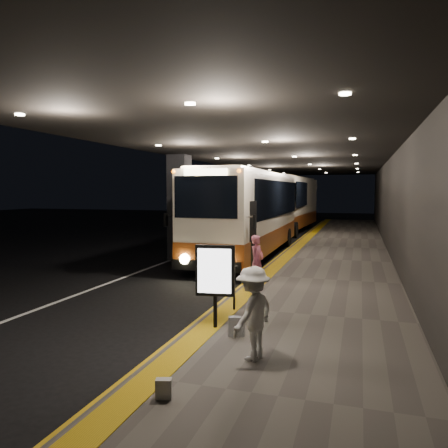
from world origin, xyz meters
The scene contains 16 objects.
ground centered at (0.00, 0.00, 0.00)m, with size 90.00×90.00×0.00m, color black.
lane_line_white centered at (-1.80, 5.00, 0.01)m, with size 0.12×50.00×0.01m, color silver.
kerb_stripe_yellow centered at (2.35, 5.00, 0.01)m, with size 0.18×50.00×0.01m, color gold.
sidewalk centered at (4.75, 5.00, 0.07)m, with size 4.50×50.00×0.15m, color #514C44.
tactile_strip centered at (2.85, 5.00, 0.16)m, with size 0.50×50.00×0.01m, color gold.
terminal_wall centered at (7.00, 5.00, 3.00)m, with size 0.10×50.00×6.00m, color black.
support_columns centered at (-1.50, 4.00, 2.20)m, with size 0.80×24.80×4.40m.
canopy centered at (2.50, 5.00, 4.60)m, with size 9.00×50.00×0.40m, color black.
coach_main centered at (1.08, 5.79, 1.74)m, with size 2.51×11.69×3.63m.
coach_second centered at (0.83, 17.65, 1.81)m, with size 2.97×12.06×3.76m.
passenger_boarding centered at (2.95, -0.76, 0.90)m, with size 0.55×0.36×1.50m, color #C45B73.
passenger_waiting_white centered at (4.11, -6.06, 0.92)m, with size 1.00×0.46×1.54m, color silver.
bag_polka centered at (3.55, -5.06, 0.34)m, with size 0.31×0.13×0.38m, color black.
bag_plain centered at (3.30, -7.76, 0.28)m, with size 0.21×0.12×0.27m, color #BCB9B0.
info_sign centered at (3.00, -4.70, 1.29)m, with size 0.81×0.22×1.69m.
stanchion_post centered at (3.00, -3.31, 0.66)m, with size 0.05×0.05×1.02m, color black.
Camera 1 is at (5.76, -12.91, 2.94)m, focal length 35.00 mm.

